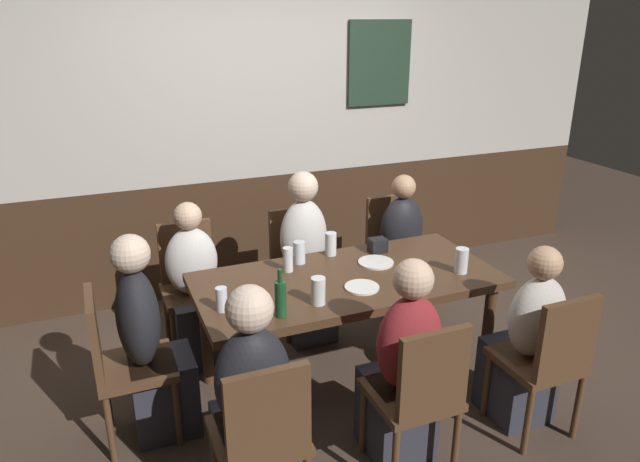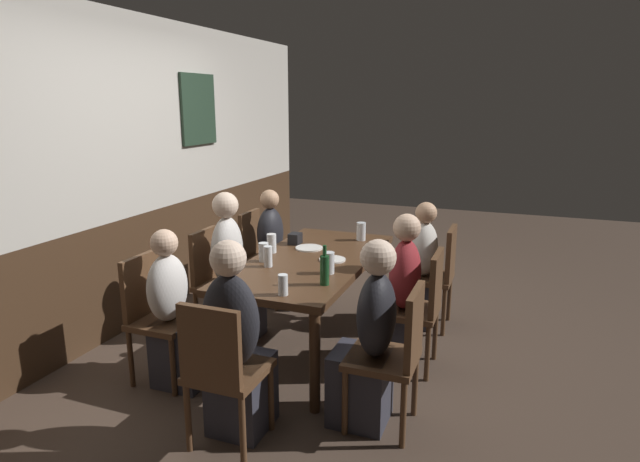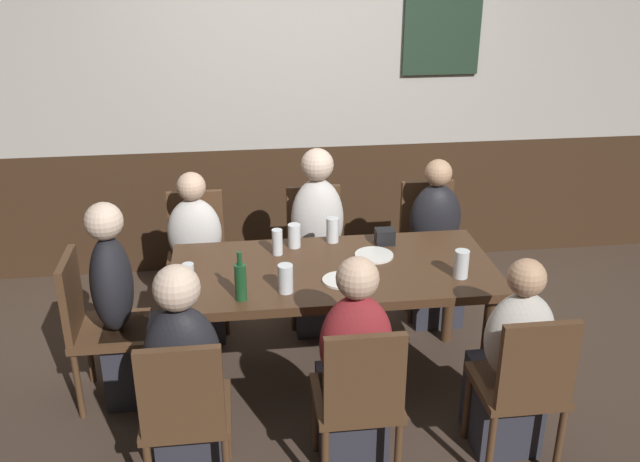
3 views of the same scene
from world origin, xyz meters
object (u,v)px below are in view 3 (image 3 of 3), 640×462
object	(u,v)px
chair_right_near	(524,383)
person_left_near	(187,390)
person_right_far	(435,254)
highball_clear	(277,243)
chair_left_near	(185,410)
person_right_near	(510,371)
chair_right_far	(429,239)
plate_white_small	(341,280)
chair_head_west	(95,321)
person_head_west	(125,319)
beer_glass_half	(294,237)
beer_bottle_green	(241,281)
person_mid_near	(353,378)
beer_glass_tall	(461,266)
pint_glass_amber	(332,231)
condiment_caddy	(385,237)
tumbler_short	(286,280)
dining_table	(333,281)
plate_white_large	(374,255)
chair_left_far	(197,251)
person_left_far	(197,269)
person_mid_far	(318,253)
chair_mid_far	(315,245)
chair_mid_near	(359,396)

from	to	relation	value
chair_right_near	person_left_near	xyz separation A→B (m)	(-1.57, 0.16, -0.01)
person_right_far	highball_clear	size ratio (longest dim) A/B	7.31
chair_left_near	person_right_near	size ratio (longest dim) A/B	0.81
chair_right_far	person_left_near	world-z (taller)	person_left_near
plate_white_small	highball_clear	bearing A→B (deg)	129.06
chair_head_west	plate_white_small	bearing A→B (deg)	-7.25
person_head_west	highball_clear	bearing A→B (deg)	13.90
person_right_far	beer_glass_half	size ratio (longest dim) A/B	7.83
highball_clear	beer_bottle_green	xyz separation A→B (m)	(-0.22, -0.51, 0.04)
person_left_near	beer_bottle_green	size ratio (longest dim) A/B	4.36
chair_head_west	person_left_near	distance (m)	0.85
person_head_west	person_mid_near	world-z (taller)	person_head_west
chair_right_far	beer_glass_tall	bearing A→B (deg)	-96.97
chair_right_near	person_right_far	bearing A→B (deg)	90.00
pint_glass_amber	condiment_caddy	distance (m)	0.31
person_head_west	tumbler_short	world-z (taller)	person_head_west
dining_table	tumbler_short	distance (m)	0.40
chair_right_far	chair_left_near	bearing A→B (deg)	-133.14
person_head_west	beer_bottle_green	world-z (taller)	person_head_west
person_mid_near	pint_glass_amber	world-z (taller)	person_mid_near
pint_glass_amber	plate_white_large	xyz separation A→B (m)	(0.21, -0.23, -0.06)
person_right_near	pint_glass_amber	xyz separation A→B (m)	(-0.74, 1.02, 0.35)
plate_white_large	chair_head_west	bearing A→B (deg)	-175.82
chair_right_near	person_mid_near	xyz separation A→B (m)	(-0.78, 0.16, -0.02)
chair_right_far	condiment_caddy	bearing A→B (deg)	-128.03
pint_glass_amber	plate_white_small	world-z (taller)	pint_glass_amber
chair_left_far	chair_left_near	size ratio (longest dim) A/B	1.00
person_head_west	beer_glass_half	distance (m)	1.05
chair_left_near	beer_bottle_green	size ratio (longest dim) A/B	3.34
chair_left_near	person_left_far	distance (m)	1.51
person_mid_far	person_right_far	size ratio (longest dim) A/B	1.09
pint_glass_amber	beer_glass_half	bearing A→B (deg)	-168.41
chair_right_far	tumbler_short	bearing A→B (deg)	-134.56
beer_glass_half	highball_clear	xyz separation A→B (m)	(-0.11, -0.09, 0.01)
chair_right_far	condiment_caddy	world-z (taller)	chair_right_far
chair_head_west	person_right_near	world-z (taller)	person_right_near
chair_head_west	person_mid_far	distance (m)	1.47
chair_left_near	beer_glass_half	distance (m)	1.32
person_mid_far	pint_glass_amber	world-z (taller)	person_mid_far
dining_table	person_left_far	world-z (taller)	person_left_far
person_left_far	person_right_far	xyz separation A→B (m)	(1.57, 0.00, 0.01)
chair_left_far	chair_mid_far	bearing A→B (deg)	0.00
person_mid_far	chair_left_near	bearing A→B (deg)	-117.39
chair_head_west	person_mid_far	world-z (taller)	person_mid_far
chair_mid_far	chair_left_near	xyz separation A→B (m)	(-0.78, -1.67, 0.00)
chair_mid_near	beer_glass_tall	world-z (taller)	beer_glass_tall
person_left_near	condiment_caddy	distance (m)	1.51
highball_clear	plate_white_small	size ratio (longest dim) A/B	0.76
pint_glass_amber	person_right_near	bearing A→B (deg)	-54.00
chair_right_near	condiment_caddy	bearing A→B (deg)	111.44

